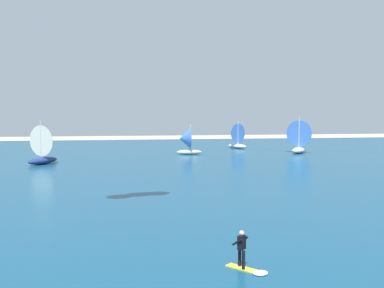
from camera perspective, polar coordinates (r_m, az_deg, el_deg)
name	(u,v)px	position (r m, az deg, el deg)	size (l,w,h in m)	color
ocean	(147,167)	(54.27, -5.60, -2.82)	(160.00, 90.00, 0.10)	navy
kitesurfer	(245,256)	(20.33, 6.61, -13.57)	(1.72, 1.83, 1.67)	yellow
sailboat_near_shore	(46,144)	(59.29, -17.58, 0.03)	(4.47, 4.79, 5.32)	navy
sailboat_far_right	(186,141)	(67.37, -0.79, 0.41)	(3.74, 3.15, 4.41)	silver
sailboat_mid_right	(235,135)	(78.30, 5.31, 1.07)	(3.86, 4.22, 4.69)	white
sailboat_anchored_offshore	(301,136)	(72.11, 13.29, 0.98)	(4.75, 5.00, 5.56)	white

